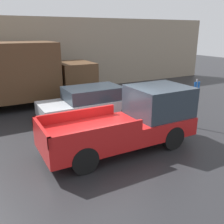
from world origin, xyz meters
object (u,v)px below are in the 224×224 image
object	(u,v)px
pickup_truck	(132,120)
newspaper_box	(59,83)
delivery_truck	(3,74)
parking_sign	(195,101)
car	(91,102)

from	to	relation	value
pickup_truck	newspaper_box	bearing A→B (deg)	88.13
pickup_truck	newspaper_box	distance (m)	9.55
delivery_truck	parking_sign	size ratio (longest dim) A/B	4.28
delivery_truck	newspaper_box	distance (m)	4.59
pickup_truck	delivery_truck	bearing A→B (deg)	115.29
parking_sign	newspaper_box	world-z (taller)	parking_sign
car	newspaper_box	distance (m)	6.13
delivery_truck	car	bearing A→B (deg)	-47.91
delivery_truck	parking_sign	distance (m)	9.46
pickup_truck	parking_sign	distance (m)	3.26
car	parking_sign	world-z (taller)	parking_sign
car	delivery_truck	size ratio (longest dim) A/B	0.52
delivery_truck	newspaper_box	world-z (taller)	delivery_truck
delivery_truck	parking_sign	xyz separation A→B (m)	(6.57, -6.77, -0.63)
parking_sign	delivery_truck	bearing A→B (deg)	134.17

